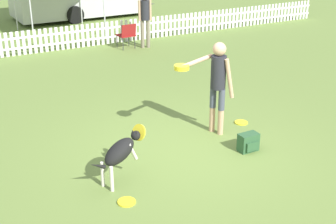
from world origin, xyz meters
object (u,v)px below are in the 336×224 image
at_px(folding_chair_blue_left, 127,34).
at_px(spectator_standing, 145,14).
at_px(leaping_dog, 120,151).
at_px(frisbee_far_scatter, 247,149).
at_px(backpack_on_grass, 249,142).
at_px(frisbee_near_dog, 127,202).
at_px(handler_person, 216,77).
at_px(frisbee_near_handler, 241,122).

distance_m(folding_chair_blue_left, spectator_standing, 0.82).
relative_size(leaping_dog, frisbee_far_scatter, 3.95).
distance_m(leaping_dog, backpack_on_grass, 2.41).
height_order(frisbee_near_dog, folding_chair_blue_left, folding_chair_blue_left).
height_order(leaping_dog, frisbee_near_dog, leaping_dog).
height_order(backpack_on_grass, folding_chair_blue_left, folding_chair_blue_left).
xyz_separation_m(handler_person, backpack_on_grass, (0.13, -0.90, -0.96)).
bearing_deg(folding_chair_blue_left, spectator_standing, 160.17).
bearing_deg(spectator_standing, handler_person, 90.10).
xyz_separation_m(frisbee_near_handler, backpack_on_grass, (-0.62, -1.03, 0.15)).
relative_size(handler_person, spectator_standing, 1.03).
height_order(handler_person, leaping_dog, handler_person).
bearing_deg(frisbee_near_handler, backpack_on_grass, -121.20).
bearing_deg(backpack_on_grass, folding_chair_blue_left, 82.51).
distance_m(frisbee_far_scatter, spectator_standing, 7.42).
distance_m(leaping_dog, frisbee_near_dog, 0.80).
height_order(frisbee_far_scatter, spectator_standing, spectator_standing).
bearing_deg(handler_person, backpack_on_grass, 169.04).
distance_m(handler_person, backpack_on_grass, 1.33).
bearing_deg(backpack_on_grass, spectator_standing, 78.09).
distance_m(frisbee_near_handler, frisbee_far_scatter, 1.15).
height_order(frisbee_near_dog, frisbee_far_scatter, same).
xyz_separation_m(frisbee_near_handler, folding_chair_blue_left, (0.35, 6.37, 0.46)).
bearing_deg(spectator_standing, frisbee_far_scatter, 92.85).
height_order(frisbee_near_dog, spectator_standing, spectator_standing).
xyz_separation_m(leaping_dog, frisbee_near_dog, (-0.18, -0.58, -0.51)).
xyz_separation_m(frisbee_far_scatter, spectator_standing, (1.51, 7.19, 1.04)).
xyz_separation_m(leaping_dog, spectator_standing, (3.91, 7.12, 0.52)).
relative_size(frisbee_near_handler, frisbee_far_scatter, 1.00).
distance_m(frisbee_near_handler, folding_chair_blue_left, 6.40).
height_order(handler_person, spectator_standing, handler_person).
height_order(handler_person, folding_chair_blue_left, handler_person).
distance_m(leaping_dog, frisbee_near_handler, 3.18).
height_order(handler_person, frisbee_far_scatter, handler_person).
xyz_separation_m(handler_person, leaping_dog, (-2.25, -0.78, -0.60)).
xyz_separation_m(leaping_dog, backpack_on_grass, (2.38, -0.12, -0.36)).
bearing_deg(frisbee_far_scatter, frisbee_near_handler, 58.22).
bearing_deg(handler_person, frisbee_near_handler, -99.18).
relative_size(frisbee_near_handler, folding_chair_blue_left, 0.34).
distance_m(leaping_dog, frisbee_far_scatter, 2.45).
distance_m(frisbee_near_dog, backpack_on_grass, 2.60).
relative_size(backpack_on_grass, spectator_standing, 0.21).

